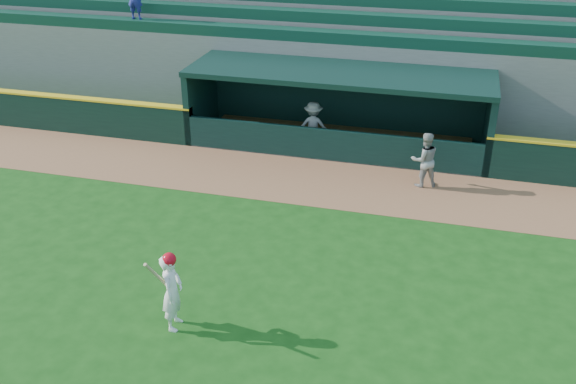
% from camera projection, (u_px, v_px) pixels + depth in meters
% --- Properties ---
extents(ground, '(120.00, 120.00, 0.00)m').
position_uv_depth(ground, '(269.00, 277.00, 14.06)').
color(ground, '#154411').
rests_on(ground, ground).
extents(warning_track, '(40.00, 3.00, 0.01)m').
position_uv_depth(warning_track, '(318.00, 182.00, 18.28)').
color(warning_track, '#8F5A39').
rests_on(warning_track, ground).
extents(dugout_player_front, '(0.94, 0.85, 1.58)m').
position_uv_depth(dugout_player_front, '(425.00, 160.00, 17.74)').
color(dugout_player_front, gray).
rests_on(dugout_player_front, ground).
extents(dugout_player_inside, '(1.08, 0.72, 1.56)m').
position_uv_depth(dugout_player_inside, '(313.00, 126.00, 20.08)').
color(dugout_player_inside, gray).
rests_on(dugout_player_inside, ground).
extents(dugout, '(9.40, 2.80, 2.46)m').
position_uv_depth(dugout, '(340.00, 102.00, 20.34)').
color(dugout, slate).
rests_on(dugout, ground).
extents(stands, '(34.50, 6.25, 7.58)m').
position_uv_depth(stands, '(364.00, 37.00, 23.81)').
color(stands, slate).
rests_on(stands, ground).
extents(batter_at_plate, '(0.52, 0.78, 1.69)m').
position_uv_depth(batter_at_plate, '(172.00, 290.00, 12.17)').
color(batter_at_plate, white).
rests_on(batter_at_plate, ground).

